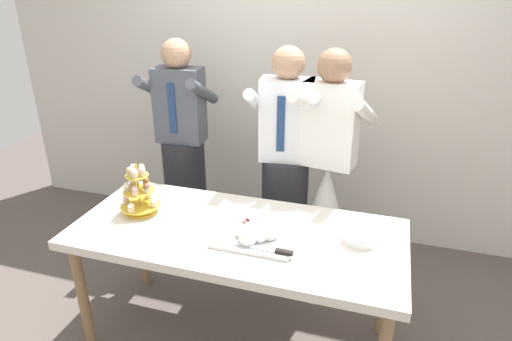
# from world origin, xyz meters

# --- Properties ---
(ground_plane) EXTENTS (8.00, 8.00, 0.00)m
(ground_plane) POSITION_xyz_m (0.00, 0.00, 0.00)
(ground_plane) COLOR #564C47
(rear_wall) EXTENTS (5.20, 0.10, 2.90)m
(rear_wall) POSITION_xyz_m (0.00, 1.49, 1.45)
(rear_wall) COLOR beige
(rear_wall) RESTS_ON ground_plane
(dessert_table) EXTENTS (1.80, 0.80, 0.78)m
(dessert_table) POSITION_xyz_m (0.00, 0.00, 0.70)
(dessert_table) COLOR silver
(dessert_table) RESTS_ON ground_plane
(cupcake_stand) EXTENTS (0.23, 0.23, 0.31)m
(cupcake_stand) POSITION_xyz_m (-0.60, 0.02, 0.91)
(cupcake_stand) COLOR gold
(cupcake_stand) RESTS_ON dessert_table
(main_cake_tray) EXTENTS (0.44, 0.31, 0.12)m
(main_cake_tray) POSITION_xyz_m (0.13, -0.06, 0.82)
(main_cake_tray) COLOR silver
(main_cake_tray) RESTS_ON dessert_table
(plate_stack) EXTENTS (0.18, 0.18, 0.08)m
(plate_stack) POSITION_xyz_m (0.65, 0.09, 0.81)
(plate_stack) COLOR white
(plate_stack) RESTS_ON dessert_table
(person_groom) EXTENTS (0.51, 0.54, 1.66)m
(person_groom) POSITION_xyz_m (0.09, 0.74, 0.75)
(person_groom) COLOR #232328
(person_groom) RESTS_ON ground_plane
(person_bride) EXTENTS (0.56, 0.56, 1.66)m
(person_bride) POSITION_xyz_m (0.38, 0.72, 0.58)
(person_bride) COLOR white
(person_bride) RESTS_ON ground_plane
(person_guest) EXTENTS (0.49, 0.52, 1.66)m
(person_guest) POSITION_xyz_m (-0.73, 0.86, 0.75)
(person_guest) COLOR #232328
(person_guest) RESTS_ON ground_plane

